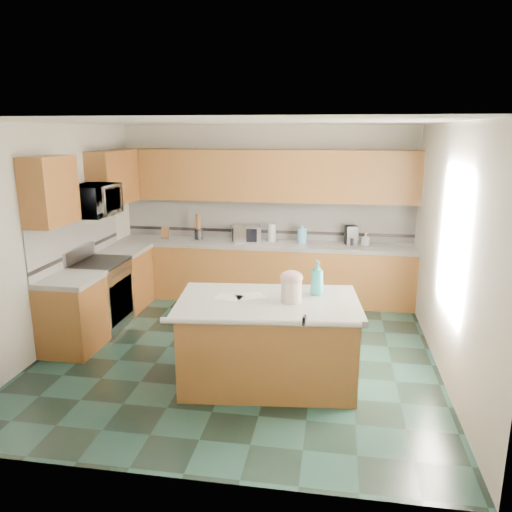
% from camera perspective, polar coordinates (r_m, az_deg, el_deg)
% --- Properties ---
extents(floor, '(4.60, 4.60, 0.00)m').
position_cam_1_polar(floor, '(6.16, -1.94, -10.90)').
color(floor, black).
rests_on(floor, ground).
extents(ceiling, '(4.60, 4.60, 0.00)m').
position_cam_1_polar(ceiling, '(5.58, -2.17, 15.09)').
color(ceiling, white).
rests_on(ceiling, ground).
extents(wall_back, '(4.60, 0.04, 2.70)m').
position_cam_1_polar(wall_back, '(7.97, 1.22, 5.07)').
color(wall_back, beige).
rests_on(wall_back, ground).
extents(wall_front, '(4.60, 0.04, 2.70)m').
position_cam_1_polar(wall_front, '(3.57, -9.37, -6.68)').
color(wall_front, beige).
rests_on(wall_front, ground).
extents(wall_left, '(0.04, 4.60, 2.70)m').
position_cam_1_polar(wall_left, '(6.57, -22.31, 2.05)').
color(wall_left, beige).
rests_on(wall_left, ground).
extents(wall_right, '(0.04, 4.60, 2.70)m').
position_cam_1_polar(wall_right, '(5.75, 21.28, 0.53)').
color(wall_right, beige).
rests_on(wall_right, ground).
extents(back_base_cab, '(4.60, 0.60, 0.86)m').
position_cam_1_polar(back_base_cab, '(7.86, 0.85, -1.94)').
color(back_base_cab, brown).
rests_on(back_base_cab, ground).
extents(back_countertop, '(4.60, 0.64, 0.06)m').
position_cam_1_polar(back_countertop, '(7.75, 0.87, 1.34)').
color(back_countertop, white).
rests_on(back_countertop, back_base_cab).
extents(back_upper_cab, '(4.60, 0.33, 0.78)m').
position_cam_1_polar(back_upper_cab, '(7.72, 1.04, 9.18)').
color(back_upper_cab, brown).
rests_on(back_upper_cab, wall_back).
extents(back_backsplash, '(4.60, 0.02, 0.63)m').
position_cam_1_polar(back_backsplash, '(7.96, 1.18, 4.21)').
color(back_backsplash, silver).
rests_on(back_backsplash, back_countertop).
extents(back_accent_band, '(4.60, 0.01, 0.05)m').
position_cam_1_polar(back_accent_band, '(7.99, 1.17, 2.83)').
color(back_accent_band, black).
rests_on(back_accent_band, back_countertop).
extents(left_base_cab_rear, '(0.60, 0.82, 0.86)m').
position_cam_1_polar(left_base_cab_rear, '(7.75, -14.75, -2.65)').
color(left_base_cab_rear, brown).
rests_on(left_base_cab_rear, ground).
extents(left_counter_rear, '(0.64, 0.82, 0.06)m').
position_cam_1_polar(left_counter_rear, '(7.63, -14.96, 0.66)').
color(left_counter_rear, white).
rests_on(left_counter_rear, left_base_cab_rear).
extents(left_base_cab_front, '(0.60, 0.72, 0.86)m').
position_cam_1_polar(left_base_cab_front, '(6.46, -20.21, -6.46)').
color(left_base_cab_front, brown).
rests_on(left_base_cab_front, ground).
extents(left_counter_front, '(0.64, 0.72, 0.06)m').
position_cam_1_polar(left_counter_front, '(6.32, -20.56, -2.55)').
color(left_counter_front, white).
rests_on(left_counter_front, left_base_cab_front).
extents(left_backsplash, '(0.02, 2.30, 0.63)m').
position_cam_1_polar(left_backsplash, '(7.04, -19.71, 2.08)').
color(left_backsplash, silver).
rests_on(left_backsplash, wall_left).
extents(left_accent_band, '(0.01, 2.30, 0.05)m').
position_cam_1_polar(left_accent_band, '(7.08, -19.54, 0.53)').
color(left_accent_band, black).
rests_on(left_accent_band, wall_left).
extents(left_upper_cab_rear, '(0.33, 1.09, 0.78)m').
position_cam_1_polar(left_upper_cab_rear, '(7.65, -15.99, 8.60)').
color(left_upper_cab_rear, brown).
rests_on(left_upper_cab_rear, wall_left).
extents(left_upper_cab_front, '(0.33, 0.72, 0.78)m').
position_cam_1_polar(left_upper_cab_front, '(6.19, -22.50, 6.89)').
color(left_upper_cab_front, brown).
rests_on(left_upper_cab_front, wall_left).
extents(range_body, '(0.60, 0.76, 0.88)m').
position_cam_1_polar(range_body, '(7.07, -17.32, -4.37)').
color(range_body, '#B7B7BC').
rests_on(range_body, ground).
extents(range_oven_door, '(0.02, 0.68, 0.55)m').
position_cam_1_polar(range_oven_door, '(6.96, -15.15, -4.86)').
color(range_oven_door, black).
rests_on(range_oven_door, range_body).
extents(range_cooktop, '(0.62, 0.78, 0.04)m').
position_cam_1_polar(range_cooktop, '(6.94, -17.59, -0.77)').
color(range_cooktop, black).
rests_on(range_cooktop, range_body).
extents(range_handle, '(0.02, 0.66, 0.02)m').
position_cam_1_polar(range_handle, '(6.84, -15.12, -1.86)').
color(range_handle, '#B7B7BC').
rests_on(range_handle, range_body).
extents(range_backguard, '(0.06, 0.76, 0.18)m').
position_cam_1_polar(range_backguard, '(7.03, -19.56, 0.27)').
color(range_backguard, '#B7B7BC').
rests_on(range_backguard, range_body).
extents(microwave, '(0.50, 0.73, 0.41)m').
position_cam_1_polar(microwave, '(6.79, -18.12, 6.04)').
color(microwave, '#B7B7BC').
rests_on(microwave, wall_left).
extents(island_base, '(1.85, 1.18, 0.86)m').
position_cam_1_polar(island_base, '(5.32, 1.39, -10.03)').
color(island_base, brown).
rests_on(island_base, ground).
extents(island_top, '(1.96, 1.29, 0.06)m').
position_cam_1_polar(island_top, '(5.14, 1.42, -5.35)').
color(island_top, white).
rests_on(island_top, island_base).
extents(island_bullnose, '(1.85, 0.25, 0.06)m').
position_cam_1_polar(island_bullnose, '(4.63, 0.47, -7.60)').
color(island_bullnose, white).
rests_on(island_bullnose, island_base).
extents(treat_jar, '(0.24, 0.24, 0.22)m').
position_cam_1_polar(treat_jar, '(5.06, 4.05, -4.03)').
color(treat_jar, silver).
rests_on(treat_jar, island_top).
extents(treat_jar_lid, '(0.23, 0.23, 0.14)m').
position_cam_1_polar(treat_jar_lid, '(5.02, 4.08, -2.46)').
color(treat_jar_lid, '#E6A5A5').
rests_on(treat_jar_lid, treat_jar).
extents(treat_jar_knob, '(0.08, 0.03, 0.03)m').
position_cam_1_polar(treat_jar_knob, '(5.01, 4.09, -1.93)').
color(treat_jar_knob, tan).
rests_on(treat_jar_knob, treat_jar_lid).
extents(treat_jar_knob_end_l, '(0.04, 0.04, 0.04)m').
position_cam_1_polar(treat_jar_knob_end_l, '(5.01, 3.66, -1.91)').
color(treat_jar_knob_end_l, tan).
rests_on(treat_jar_knob_end_l, treat_jar_lid).
extents(treat_jar_knob_end_r, '(0.04, 0.04, 0.04)m').
position_cam_1_polar(treat_jar_knob_end_r, '(5.00, 4.53, -1.95)').
color(treat_jar_knob_end_r, tan).
rests_on(treat_jar_knob_end_r, treat_jar_lid).
extents(soap_bottle_island, '(0.18, 0.18, 0.37)m').
position_cam_1_polar(soap_bottle_island, '(5.28, 7.01, -2.49)').
color(soap_bottle_island, teal).
rests_on(soap_bottle_island, island_top).
extents(paper_sheet_a, '(0.37, 0.34, 0.00)m').
position_cam_1_polar(paper_sheet_a, '(5.24, -0.68, -4.61)').
color(paper_sheet_a, white).
rests_on(paper_sheet_a, island_top).
extents(paper_sheet_b, '(0.31, 0.25, 0.00)m').
position_cam_1_polar(paper_sheet_b, '(5.21, -3.13, -4.74)').
color(paper_sheet_b, white).
rests_on(paper_sheet_b, island_top).
extents(clamp_body, '(0.04, 0.09, 0.08)m').
position_cam_1_polar(clamp_body, '(4.60, 5.56, -7.32)').
color(clamp_body, black).
rests_on(clamp_body, island_top).
extents(clamp_handle, '(0.01, 0.06, 0.01)m').
position_cam_1_polar(clamp_handle, '(4.56, 5.51, -7.78)').
color(clamp_handle, black).
rests_on(clamp_handle, island_top).
extents(knife_block, '(0.11, 0.15, 0.21)m').
position_cam_1_polar(knife_block, '(8.15, -10.34, 2.65)').
color(knife_block, '#472814').
rests_on(knife_block, back_countertop).
extents(utensil_crock, '(0.13, 0.13, 0.16)m').
position_cam_1_polar(utensil_crock, '(8.02, -6.59, 2.51)').
color(utensil_crock, black).
rests_on(utensil_crock, back_countertop).
extents(utensil_bundle, '(0.08, 0.08, 0.24)m').
position_cam_1_polar(utensil_bundle, '(7.98, -6.63, 3.94)').
color(utensil_bundle, '#472814').
rests_on(utensil_bundle, utensil_crock).
extents(toaster_oven, '(0.49, 0.41, 0.25)m').
position_cam_1_polar(toaster_oven, '(7.81, -1.12, 2.58)').
color(toaster_oven, '#B7B7BC').
rests_on(toaster_oven, back_countertop).
extents(toaster_oven_door, '(0.38, 0.01, 0.21)m').
position_cam_1_polar(toaster_oven_door, '(7.67, -1.31, 2.38)').
color(toaster_oven_door, black).
rests_on(toaster_oven_door, toaster_oven).
extents(paper_towel, '(0.13, 0.13, 0.28)m').
position_cam_1_polar(paper_towel, '(7.79, 1.84, 2.69)').
color(paper_towel, white).
rests_on(paper_towel, back_countertop).
extents(paper_towel_base, '(0.19, 0.19, 0.01)m').
position_cam_1_polar(paper_towel_base, '(7.82, 1.83, 1.73)').
color(paper_towel_base, '#B7B7BC').
rests_on(paper_towel_base, back_countertop).
extents(water_jug, '(0.15, 0.15, 0.24)m').
position_cam_1_polar(water_jug, '(7.71, 5.29, 2.37)').
color(water_jug, '#62AFD5').
rests_on(water_jug, back_countertop).
extents(water_jug_neck, '(0.07, 0.07, 0.03)m').
position_cam_1_polar(water_jug_neck, '(7.68, 5.32, 3.39)').
color(water_jug_neck, '#62AFD5').
rests_on(water_jug_neck, water_jug).
extents(coffee_maker, '(0.21, 0.22, 0.29)m').
position_cam_1_polar(coffee_maker, '(7.71, 10.81, 2.36)').
color(coffee_maker, black).
rests_on(coffee_maker, back_countertop).
extents(coffee_carafe, '(0.12, 0.12, 0.12)m').
position_cam_1_polar(coffee_carafe, '(7.69, 10.79, 1.67)').
color(coffee_carafe, black).
rests_on(coffee_carafe, back_countertop).
extents(soap_bottle_back, '(0.13, 0.13, 0.20)m').
position_cam_1_polar(soap_bottle_back, '(7.70, 12.41, 1.90)').
color(soap_bottle_back, white).
rests_on(soap_bottle_back, back_countertop).
extents(soap_back_cap, '(0.02, 0.02, 0.03)m').
position_cam_1_polar(soap_back_cap, '(7.68, 12.45, 2.73)').
color(soap_back_cap, red).
rests_on(soap_back_cap, soap_bottle_back).
extents(window_light_proxy, '(0.02, 1.40, 1.10)m').
position_cam_1_polar(window_light_proxy, '(5.52, 21.52, 1.58)').
color(window_light_proxy, white).
rests_on(window_light_proxy, wall_right).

